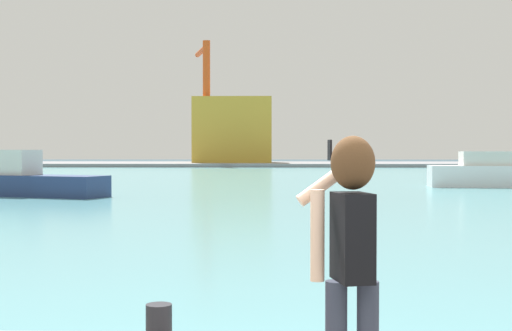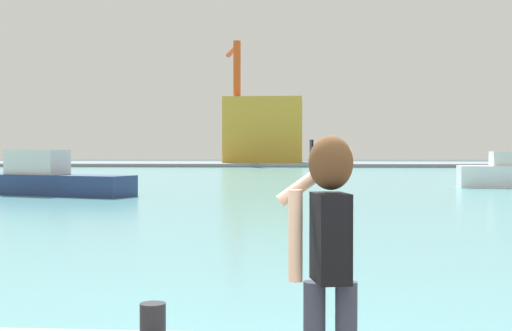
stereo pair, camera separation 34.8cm
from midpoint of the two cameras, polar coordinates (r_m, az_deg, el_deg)
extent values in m
plane|color=#334751|center=(54.31, 4.23, -1.00)|extent=(220.00, 220.00, 0.00)
cube|color=#599EA8|center=(56.31, 4.23, -0.91)|extent=(140.00, 100.00, 0.02)
cube|color=gray|center=(96.29, 4.17, 0.11)|extent=(140.00, 20.00, 0.46)
cube|color=black|center=(4.45, 8.35, -5.85)|extent=(0.26, 0.37, 0.56)
sphere|color=#E0B293|center=(4.41, 8.37, 0.09)|extent=(0.22, 0.22, 0.22)
ellipsoid|color=#472D19|center=(4.39, 8.39, 0.22)|extent=(0.28, 0.26, 0.34)
cylinder|color=#E0B293|center=(4.43, 5.50, -5.73)|extent=(0.09, 0.09, 0.58)
cylinder|color=#E0B293|center=(4.62, 7.02, -0.85)|extent=(0.53, 0.19, 0.40)
cube|color=black|center=(4.73, 6.66, 1.26)|extent=(0.03, 0.07, 0.14)
cylinder|color=black|center=(6.33, -6.84, -12.45)|extent=(0.23, 0.23, 0.30)
cube|color=navy|center=(33.99, -15.88, -1.54)|extent=(8.21, 4.56, 0.96)
cube|color=silver|center=(34.61, -17.17, 0.27)|extent=(3.14, 2.33, 1.16)
cube|color=gold|center=(97.32, 0.74, 2.89)|extent=(10.69, 8.42, 8.93)
cylinder|color=#D84C19|center=(94.86, -1.46, 5.21)|extent=(1.00, 1.00, 16.49)
cylinder|color=#D84C19|center=(99.81, -1.84, 9.31)|extent=(2.78, 8.38, 0.70)
camera|label=1|loc=(0.17, -88.65, 0.03)|focal=48.98mm
camera|label=2|loc=(0.17, 91.35, -0.03)|focal=48.98mm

